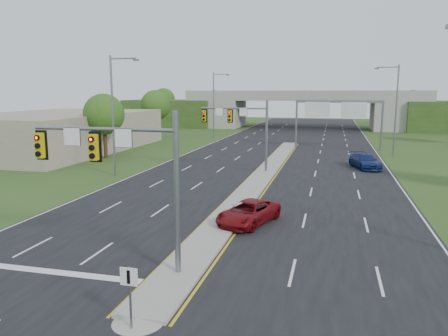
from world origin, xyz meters
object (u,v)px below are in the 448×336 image
signal_mast_near (125,165)px  car_far_b (365,161)px  car_far_a (248,212)px  sign_gantry (337,111)px  overpass (304,112)px  keep_right_sign (130,288)px  signal_mast_far (243,124)px

signal_mast_near → car_far_b: 32.33m
car_far_a → car_far_b: bearing=88.2°
sign_gantry → overpass: 35.75m
sign_gantry → overpass: (-6.68, 35.08, -1.69)m
keep_right_sign → car_far_b: bearing=74.5°
signal_mast_far → keep_right_sign: bearing=-85.6°
keep_right_sign → overpass: bearing=90.0°
overpass → car_far_b: size_ratio=15.70×
signal_mast_far → sign_gantry: (8.95, 19.99, 0.51)m
signal_mast_far → keep_right_sign: (2.26, -29.45, -3.21)m
signal_mast_near → car_far_a: signal_mast_near is taller
car_far_a → signal_mast_far: bearing=121.0°
signal_mast_near → overpass: (2.26, 80.07, -1.17)m
sign_gantry → car_far_b: (2.82, -15.15, -4.48)m
sign_gantry → car_far_a: bearing=-98.0°
sign_gantry → car_far_a: 37.49m
sign_gantry → overpass: bearing=100.8°
signal_mast_far → car_far_a: (3.76, -16.86, -4.03)m
signal_mast_near → keep_right_sign: signal_mast_near is taller
overpass → car_far_a: bearing=-88.8°
overpass → car_far_b: bearing=-79.3°
signal_mast_near → car_far_a: 9.83m
sign_gantry → car_far_b: 16.05m
overpass → signal_mast_far: bearing=-92.4°
car_far_b → overpass: bearing=83.0°
signal_mast_far → car_far_a: signal_mast_far is taller
signal_mast_near → car_far_a: bearing=65.2°
signal_mast_near → sign_gantry: bearing=78.8°
signal_mast_near → overpass: size_ratio=0.09×
keep_right_sign → sign_gantry: (6.68, 49.45, 3.72)m
signal_mast_far → car_far_a: 17.74m
keep_right_sign → car_far_a: keep_right_sign is taller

